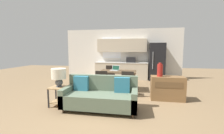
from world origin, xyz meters
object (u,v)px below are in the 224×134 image
Objects in this scene: couch at (101,96)px; laptop at (115,69)px; dining_chair_far_left at (110,74)px; credenza at (167,88)px; vase at (160,70)px; dining_table at (118,73)px; refrigerator at (157,62)px; side_table at (58,93)px; dining_chair_near_right at (128,82)px; table_lamp at (59,75)px; dining_chair_near_left at (102,81)px.

couch is 4.95× the size of laptop.
laptop is at bearing -69.69° from dining_chair_far_left.
vase reaches higher than credenza.
dining_chair_far_left reaches higher than dining_table.
dining_table is at bearing 146.66° from vase.
refrigerator is 2.84m from dining_table.
laptop is (0.05, 2.12, 0.45)m from couch.
refrigerator is 3.52× the size of side_table.
vase is 2.58m from dining_chair_far_left.
vase is 0.49× the size of dining_chair_near_right.
refrigerator reaches higher than dining_chair_near_right.
dining_chair_far_left is at bearing 95.52° from couch.
refrigerator reaches higher than credenza.
side_table is 1.07× the size of table_lamp.
couch is at bearing -91.27° from dining_chair_far_left.
refrigerator is 4.94× the size of laptop.
side_table is (-3.11, -4.24, -0.59)m from refrigerator.
dining_chair_near_left is at bearing 176.87° from credenza.
laptop is at bearing 145.41° from vase.
vase is 1.10m from dining_chair_near_right.
credenza is at bearing -90.48° from refrigerator.
couch is 1.91× the size of credenza.
credenza is (3.08, 1.07, 0.01)m from side_table.
dining_chair_near_right is at bearing -59.78° from dining_table.
side_table is (-1.21, 0.01, 0.02)m from couch.
table_lamp is 0.59× the size of dining_chair_near_right.
dining_chair_near_left is at bearing -88.39° from laptop.
dining_chair_near_left is at bearing 6.52° from dining_chair_near_right.
laptop reaches higher than side_table.
couch is 1.30m from table_lamp.
dining_chair_far_left is (-0.46, 0.76, -0.19)m from dining_table.
vase is 1.93m from dining_chair_near_left.
refrigerator is at bearing 53.04° from dining_table.
couch is 2.02m from vase.
table_lamp reaches higher than dining_chair_far_left.
side_table is at bearing -101.28° from laptop.
credenza reaches higher than side_table.
vase is 0.49× the size of dining_chair_near_left.
dining_chair_near_right is at bearing 62.67° from couch.
vase reaches higher than table_lamp.
dining_table is 3.30× the size of vase.
table_lamp is at bearing -101.06° from laptop.
dining_chair_near_left reaches higher than dining_table.
refrigerator is at bearing 89.52° from credenza.
dining_chair_near_right is (-1.26, -3.02, -0.46)m from refrigerator.
refrigerator reaches higher than vase.
refrigerator reaches higher than side_table.
refrigerator reaches higher than dining_chair_near_left.
laptop is at bearing 134.62° from dining_table.
couch is 1.21m from side_table.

